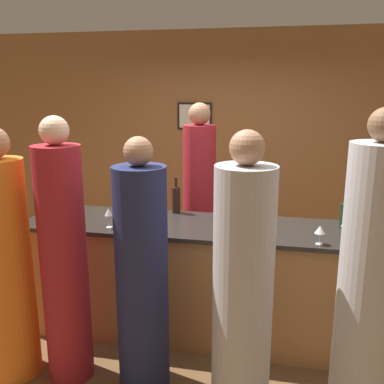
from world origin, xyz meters
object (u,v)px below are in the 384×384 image
guest_3 (243,291)px  ice_bucket (139,208)px  wine_bottle_1 (345,215)px  bartender (199,208)px  guest_1 (369,291)px  wine_bottle_0 (176,199)px  guest_0 (64,262)px  guest_4 (142,276)px  guest_2 (6,266)px

guest_3 → ice_bucket: size_ratio=11.54×
wine_bottle_1 → ice_bucket: (-1.72, -0.06, -0.03)m
bartender → guest_1: guest_1 is taller
guest_1 → guest_3: size_ratio=1.07×
bartender → guest_3: bearing=109.8°
wine_bottle_0 → wine_bottle_1: bearing=-6.1°
guest_0 → ice_bucket: 0.91m
guest_1 → guest_3: bearing=-179.3°
bartender → guest_4: 1.46m
guest_0 → guest_3: bearing=-5.6°
guest_1 → guest_2: (-2.43, 0.06, -0.07)m
bartender → ice_bucket: (-0.42, -0.63, 0.15)m
guest_0 → guest_4: (0.56, 0.03, -0.07)m
bartender → wine_bottle_0: bartender is taller
guest_1 → wine_bottle_1: 1.03m
guest_4 → ice_bucket: 0.90m
guest_4 → guest_3: bearing=-12.1°
wine_bottle_0 → guest_2: bearing=-131.5°
guest_3 → wine_bottle_1: guest_3 is taller
guest_2 → wine_bottle_1: (2.42, 0.96, 0.24)m
guest_1 → guest_0: bearing=176.7°
wine_bottle_1 → ice_bucket: bearing=-178.1°
guest_2 → bartender: bearing=53.9°
wine_bottle_1 → guest_4: bearing=-148.6°
guest_0 → guest_2: (-0.42, -0.06, -0.04)m
guest_2 → wine_bottle_0: size_ratio=5.67×
bartender → ice_bucket: bearing=56.4°
guest_4 → ice_bucket: (-0.29, 0.82, 0.24)m
guest_0 → ice_bucket: size_ratio=11.89×
wine_bottle_0 → guest_3: bearing=-58.9°
guest_0 → guest_1: (2.00, -0.11, 0.03)m
wine_bottle_0 → ice_bucket: 0.36m
ice_bucket → guest_4: bearing=-70.5°
guest_4 → guest_1: bearing=-5.6°
guest_4 → guest_0: bearing=-177.2°
guest_4 → wine_bottle_0: guest_4 is taller
guest_2 → guest_1: bearing=-1.4°
guest_2 → guest_3: bearing=-2.2°
guest_3 → wine_bottle_1: 1.28m
wine_bottle_1 → ice_bucket: 1.72m
bartender → guest_0: bearing=64.8°
guest_4 → ice_bucket: guest_4 is taller
guest_1 → guest_2: size_ratio=1.08×
guest_1 → ice_bucket: size_ratio=12.36×
guest_0 → wine_bottle_1: size_ratio=6.85×
bartender → guest_4: size_ratio=1.09×
guest_0 → guest_4: bearing=2.8°
guest_0 → wine_bottle_0: bearing=62.0°
bartender → wine_bottle_1: bearing=156.2°
guest_0 → wine_bottle_1: 2.20m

